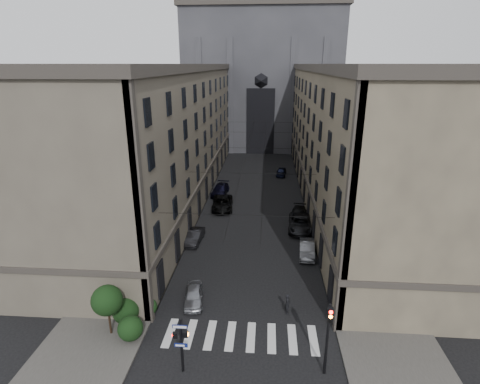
% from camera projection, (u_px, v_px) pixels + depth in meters
% --- Properties ---
extents(sidewalk_left, '(7.00, 80.00, 0.15)m').
position_uv_depth(sidewalk_left, '(187.00, 193.00, 57.24)').
color(sidewalk_left, '#383533').
rests_on(sidewalk_left, ground).
extents(sidewalk_right, '(7.00, 80.00, 0.15)m').
position_uv_depth(sidewalk_right, '(326.00, 197.00, 55.78)').
color(sidewalk_right, '#383533').
rests_on(sidewalk_right, ground).
extents(zebra_crossing, '(11.00, 3.20, 0.01)m').
position_uv_depth(zebra_crossing, '(241.00, 336.00, 27.29)').
color(zebra_crossing, beige).
rests_on(zebra_crossing, ground).
extents(building_left, '(13.60, 60.60, 18.85)m').
position_uv_depth(building_left, '(164.00, 133.00, 54.44)').
color(building_left, '#514A3E').
rests_on(building_left, ground).
extents(building_right, '(13.60, 60.60, 18.85)m').
position_uv_depth(building_right, '(352.00, 135.00, 52.57)').
color(building_right, brown).
rests_on(building_right, ground).
extents(gothic_tower, '(35.00, 23.00, 58.00)m').
position_uv_depth(gothic_tower, '(262.00, 69.00, 87.51)').
color(gothic_tower, '#2D2D33').
rests_on(gothic_tower, ground).
extents(pedestrian_signal_left, '(1.02, 0.38, 4.00)m').
position_uv_depth(pedestrian_signal_left, '(181.00, 341.00, 23.48)').
color(pedestrian_signal_left, black).
rests_on(pedestrian_signal_left, ground).
extents(traffic_light_right, '(0.34, 0.50, 5.20)m').
position_uv_depth(traffic_light_right, '(328.00, 332.00, 22.93)').
color(traffic_light_right, black).
rests_on(traffic_light_right, ground).
extents(shrub_cluster, '(3.90, 4.40, 3.90)m').
position_uv_depth(shrub_cluster, '(122.00, 310.00, 27.32)').
color(shrub_cluster, black).
rests_on(shrub_cluster, sidewalk_left).
extents(tram_wires, '(14.00, 60.00, 0.43)m').
position_uv_depth(tram_wires, '(256.00, 149.00, 53.84)').
color(tram_wires, black).
rests_on(tram_wires, ground).
extents(car_left_near, '(2.04, 4.03, 1.31)m').
position_uv_depth(car_left_near, '(194.00, 295.00, 31.04)').
color(car_left_near, gray).
rests_on(car_left_near, ground).
extents(car_left_midnear, '(1.74, 4.26, 1.38)m').
position_uv_depth(car_left_midnear, '(195.00, 237.00, 41.48)').
color(car_left_midnear, black).
rests_on(car_left_midnear, ground).
extents(car_left_midfar, '(3.21, 6.13, 1.65)m').
position_uv_depth(car_left_midfar, '(222.00, 203.00, 51.05)').
color(car_left_midfar, black).
rests_on(car_left_midfar, ground).
extents(car_left_far, '(2.59, 5.44, 1.53)m').
position_uv_depth(car_left_far, '(220.00, 190.00, 56.66)').
color(car_left_far, black).
rests_on(car_left_far, ground).
extents(car_right_near, '(1.80, 4.42, 1.43)m').
position_uv_depth(car_right_near, '(307.00, 249.00, 38.65)').
color(car_right_near, slate).
rests_on(car_right_near, ground).
extents(car_right_midnear, '(3.14, 6.12, 1.65)m').
position_uv_depth(car_right_midnear, '(300.00, 223.00, 44.61)').
color(car_right_midnear, black).
rests_on(car_right_midnear, ground).
extents(car_right_midfar, '(2.42, 4.86, 1.36)m').
position_uv_depth(car_right_midfar, '(299.00, 214.00, 47.77)').
color(car_right_midfar, black).
rests_on(car_right_midfar, ground).
extents(car_right_far, '(2.10, 4.20, 1.37)m').
position_uv_depth(car_right_far, '(281.00, 172.00, 66.34)').
color(car_right_far, black).
rests_on(car_right_far, ground).
extents(pedestrian, '(0.44, 0.64, 1.71)m').
position_uv_depth(pedestrian, '(288.00, 304.00, 29.60)').
color(pedestrian, black).
rests_on(pedestrian, ground).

